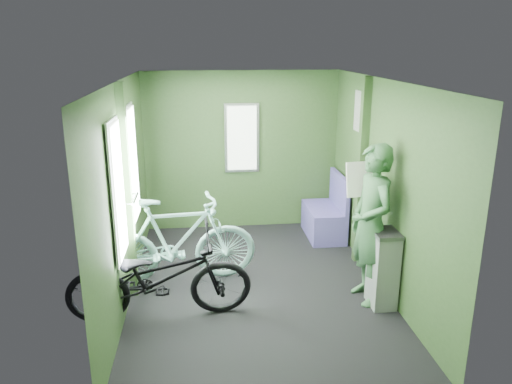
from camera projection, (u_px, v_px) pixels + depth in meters
room at (253, 164)px, 5.30m from camera, size 4.00×4.02×2.31m
bicycle_black at (162, 320)px, 5.00m from camera, size 1.86×0.90×1.04m
bicycle_mint at (179, 284)px, 5.74m from camera, size 1.87×0.87×1.16m
passenger at (371, 224)px, 5.18m from camera, size 0.50×0.71×1.71m
waste_box at (383, 269)px, 5.18m from camera, size 0.24×0.34×0.83m
bench_seat at (325, 218)px, 7.10m from camera, size 0.48×0.86×0.91m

